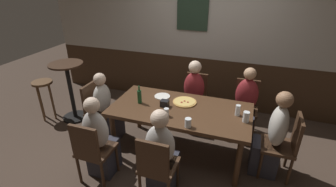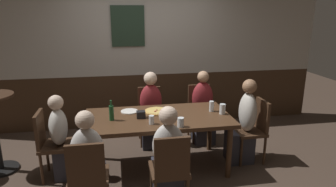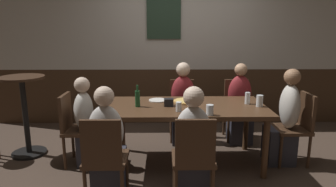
{
  "view_description": "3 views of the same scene",
  "coord_description": "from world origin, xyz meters",
  "px_view_note": "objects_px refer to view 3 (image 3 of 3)",
  "views": [
    {
      "loc": [
        0.8,
        -2.8,
        2.38
      ],
      "look_at": [
        -0.23,
        0.14,
        0.86
      ],
      "focal_mm": 26.2,
      "sensor_mm": 36.0,
      "label": 1
    },
    {
      "loc": [
        -0.5,
        -3.61,
        2.08
      ],
      "look_at": [
        0.15,
        0.08,
        1.02
      ],
      "focal_mm": 31.88,
      "sensor_mm": 36.0,
      "label": 2
    },
    {
      "loc": [
        -0.28,
        -3.48,
        1.67
      ],
      "look_at": [
        -0.23,
        -0.01,
        0.89
      ],
      "focal_mm": 32.09,
      "sensor_mm": 36.0,
      "label": 3
    }
  ],
  "objects_px": {
    "person_left_near": "(108,151)",
    "pizza": "(187,101)",
    "highball_clear": "(260,101)",
    "person_mid_far": "(183,109)",
    "pint_glass_pale": "(179,107)",
    "chair_right_far": "(237,106)",
    "pint_glass_stout": "(247,99)",
    "plate_white_large": "(158,100)",
    "chair_head_east": "(297,124)",
    "chair_head_west": "(75,125)",
    "person_head_west": "(89,128)",
    "side_bar_table": "(25,109)",
    "dining_table": "(187,111)",
    "chair_mid_far": "(182,106)",
    "chair_left_near": "(104,156)",
    "beer_bottle_green": "(138,98)",
    "condiment_caddy": "(169,102)",
    "person_right_far": "(240,109)",
    "chair_mid_near": "(194,155)",
    "person_mid_near": "(192,150)",
    "person_head_east": "(284,124)",
    "beer_glass_tall": "(210,111)"
  },
  "relations": [
    {
      "from": "chair_right_far",
      "to": "condiment_caddy",
      "type": "height_order",
      "value": "chair_right_far"
    },
    {
      "from": "person_mid_near",
      "to": "pint_glass_pale",
      "type": "xyz_separation_m",
      "value": [
        -0.11,
        0.48,
        0.31
      ]
    },
    {
      "from": "person_head_west",
      "to": "beer_bottle_green",
      "type": "bearing_deg",
      "value": -3.91
    },
    {
      "from": "chair_mid_far",
      "to": "chair_left_near",
      "type": "xyz_separation_m",
      "value": [
        -0.83,
        -1.79,
        0.0
      ]
    },
    {
      "from": "person_right_far",
      "to": "pint_glass_pale",
      "type": "relative_size",
      "value": 10.69
    },
    {
      "from": "pint_glass_pale",
      "to": "chair_right_far",
      "type": "bearing_deg",
      "value": 50.57
    },
    {
      "from": "dining_table",
      "to": "person_mid_far",
      "type": "height_order",
      "value": "person_mid_far"
    },
    {
      "from": "dining_table",
      "to": "beer_bottle_green",
      "type": "bearing_deg",
      "value": -175.96
    },
    {
      "from": "side_bar_table",
      "to": "pizza",
      "type": "bearing_deg",
      "value": -3.17
    },
    {
      "from": "chair_head_east",
      "to": "person_left_near",
      "type": "distance_m",
      "value": 2.31
    },
    {
      "from": "chair_mid_far",
      "to": "highball_clear",
      "type": "height_order",
      "value": "chair_mid_far"
    },
    {
      "from": "beer_bottle_green",
      "to": "chair_right_far",
      "type": "bearing_deg",
      "value": 33.37
    },
    {
      "from": "chair_head_east",
      "to": "beer_bottle_green",
      "type": "bearing_deg",
      "value": -178.78
    },
    {
      "from": "chair_mid_near",
      "to": "chair_mid_far",
      "type": "height_order",
      "value": "same"
    },
    {
      "from": "chair_head_west",
      "to": "person_right_far",
      "type": "xyz_separation_m",
      "value": [
        2.19,
        0.73,
        -0.01
      ]
    },
    {
      "from": "highball_clear",
      "to": "pint_glass_pale",
      "type": "relative_size",
      "value": 1.27
    },
    {
      "from": "chair_right_far",
      "to": "person_mid_far",
      "type": "bearing_deg",
      "value": -169.01
    },
    {
      "from": "highball_clear",
      "to": "chair_mid_near",
      "type": "bearing_deg",
      "value": -135.71
    },
    {
      "from": "beer_bottle_green",
      "to": "condiment_caddy",
      "type": "distance_m",
      "value": 0.37
    },
    {
      "from": "chair_left_near",
      "to": "person_head_east",
      "type": "distance_m",
      "value": 2.22
    },
    {
      "from": "beer_bottle_green",
      "to": "condiment_caddy",
      "type": "bearing_deg",
      "value": 3.28
    },
    {
      "from": "person_mid_near",
      "to": "plate_white_large",
      "type": "distance_m",
      "value": 1.07
    },
    {
      "from": "dining_table",
      "to": "side_bar_table",
      "type": "bearing_deg",
      "value": 172.12
    },
    {
      "from": "beer_bottle_green",
      "to": "condiment_caddy",
      "type": "height_order",
      "value": "beer_bottle_green"
    },
    {
      "from": "side_bar_table",
      "to": "highball_clear",
      "type": "bearing_deg",
      "value": -6.73
    },
    {
      "from": "chair_head_west",
      "to": "highball_clear",
      "type": "height_order",
      "value": "chair_head_west"
    },
    {
      "from": "pint_glass_stout",
      "to": "plate_white_large",
      "type": "distance_m",
      "value": 1.12
    },
    {
      "from": "pizza",
      "to": "beer_glass_tall",
      "type": "distance_m",
      "value": 0.61
    },
    {
      "from": "dining_table",
      "to": "person_right_far",
      "type": "xyz_separation_m",
      "value": [
        0.83,
        0.73,
        -0.18
      ]
    },
    {
      "from": "chair_head_east",
      "to": "condiment_caddy",
      "type": "xyz_separation_m",
      "value": [
        -1.58,
        -0.02,
        0.29
      ]
    },
    {
      "from": "beer_glass_tall",
      "to": "beer_bottle_green",
      "type": "distance_m",
      "value": 0.88
    },
    {
      "from": "chair_left_near",
      "to": "condiment_caddy",
      "type": "distance_m",
      "value": 1.1
    },
    {
      "from": "person_mid_far",
      "to": "person_left_near",
      "type": "bearing_deg",
      "value": -119.61
    },
    {
      "from": "plate_white_large",
      "to": "chair_left_near",
      "type": "bearing_deg",
      "value": -112.68
    },
    {
      "from": "chair_head_east",
      "to": "chair_head_west",
      "type": "bearing_deg",
      "value": 180.0
    },
    {
      "from": "chair_mid_far",
      "to": "beer_bottle_green",
      "type": "relative_size",
      "value": 3.38
    },
    {
      "from": "person_mid_far",
      "to": "side_bar_table",
      "type": "bearing_deg",
      "value": -167.98
    },
    {
      "from": "person_mid_far",
      "to": "pint_glass_pale",
      "type": "relative_size",
      "value": 10.83
    },
    {
      "from": "chair_left_near",
      "to": "person_head_east",
      "type": "relative_size",
      "value": 0.74
    },
    {
      "from": "chair_right_far",
      "to": "pint_glass_stout",
      "type": "distance_m",
      "value": 0.88
    },
    {
      "from": "person_head_west",
      "to": "plate_white_large",
      "type": "xyz_separation_m",
      "value": [
        0.84,
        0.24,
        0.29
      ]
    },
    {
      "from": "chair_mid_near",
      "to": "person_left_near",
      "type": "height_order",
      "value": "person_left_near"
    },
    {
      "from": "chair_right_far",
      "to": "pizza",
      "type": "bearing_deg",
      "value": -138.69
    },
    {
      "from": "person_left_near",
      "to": "highball_clear",
      "type": "height_order",
      "value": "person_left_near"
    },
    {
      "from": "chair_right_far",
      "to": "person_head_west",
      "type": "bearing_deg",
      "value": -156.21
    },
    {
      "from": "person_left_near",
      "to": "pizza",
      "type": "distance_m",
      "value": 1.26
    },
    {
      "from": "person_head_east",
      "to": "person_head_west",
      "type": "relative_size",
      "value": 1.09
    },
    {
      "from": "chair_head_west",
      "to": "person_mid_near",
      "type": "relative_size",
      "value": 0.78
    },
    {
      "from": "chair_mid_near",
      "to": "chair_right_far",
      "type": "bearing_deg",
      "value": 65.06
    },
    {
      "from": "person_head_west",
      "to": "side_bar_table",
      "type": "distance_m",
      "value": 0.95
    }
  ]
}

